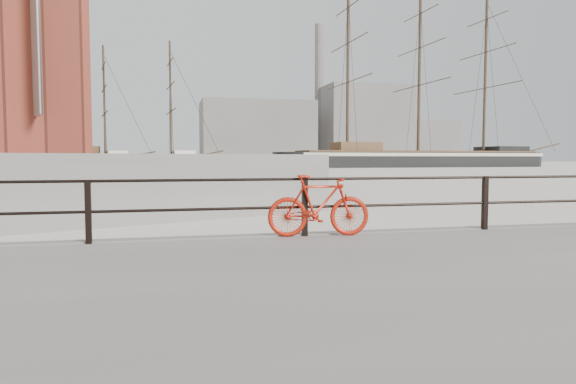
{
  "coord_description": "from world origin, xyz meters",
  "views": [
    {
      "loc": [
        -5.8,
        -8.61,
        1.69
      ],
      "look_at": [
        -3.4,
        1.5,
        1.0
      ],
      "focal_mm": 32.0,
      "sensor_mm": 36.0,
      "label": 1
    }
  ],
  "objects": [
    {
      "name": "industrial_mid",
      "position": [
        55.0,
        145.0,
        12.0
      ],
      "size": [
        26.0,
        20.0,
        24.0
      ],
      "primitive_type": "cube",
      "color": "gray",
      "rests_on": "ground"
    },
    {
      "name": "industrial_east",
      "position": [
        78.0,
        150.0,
        7.0
      ],
      "size": [
        20.0,
        16.0,
        14.0
      ],
      "primitive_type": "cube",
      "color": "gray",
      "rests_on": "ground"
    },
    {
      "name": "schooner_left",
      "position": [
        -20.17,
        70.63,
        0.0
      ],
      "size": [
        26.75,
        15.72,
        19.0
      ],
      "primitive_type": null,
      "rotation": [
        0.0,
        0.0,
        0.18
      ],
      "color": "beige",
      "rests_on": "ground"
    },
    {
      "name": "schooner_mid",
      "position": [
        -11.66,
        75.2,
        0.0
      ],
      "size": [
        30.68,
        15.69,
        21.14
      ],
      "primitive_type": null,
      "rotation": [
        0.0,
        0.0,
        0.11
      ],
      "color": "silver",
      "rests_on": "ground"
    },
    {
      "name": "ground",
      "position": [
        0.0,
        0.0,
        0.0
      ],
      "size": [
        400.0,
        400.0,
        0.0
      ],
      "primitive_type": "plane",
      "color": "white",
      "rests_on": "ground"
    },
    {
      "name": "bicycle",
      "position": [
        -3.28,
        -0.25,
        0.88
      ],
      "size": [
        1.77,
        0.43,
        1.06
      ],
      "primitive_type": "imported",
      "rotation": [
        0.0,
        0.0,
        -0.1
      ],
      "color": "#B61D0C",
      "rests_on": "promenade"
    },
    {
      "name": "smokestack",
      "position": [
        42.0,
        150.0,
        22.0
      ],
      "size": [
        2.8,
        2.8,
        44.0
      ],
      "primitive_type": "cylinder",
      "color": "gray",
      "rests_on": "ground"
    },
    {
      "name": "industrial_west",
      "position": [
        20.0,
        140.0,
        9.0
      ],
      "size": [
        32.0,
        18.0,
        18.0
      ],
      "primitive_type": "cube",
      "color": "gray",
      "rests_on": "ground"
    },
    {
      "name": "barque_black",
      "position": [
        40.07,
        79.35,
        0.0
      ],
      "size": [
        63.53,
        23.23,
        35.29
      ],
      "primitive_type": null,
      "rotation": [
        0.0,
        0.0,
        0.04
      ],
      "color": "black",
      "rests_on": "ground"
    },
    {
      "name": "guardrail",
      "position": [
        0.0,
        -0.15,
        0.85
      ],
      "size": [
        28.0,
        0.1,
        1.0
      ],
      "primitive_type": null,
      "color": "black",
      "rests_on": "promenade"
    }
  ]
}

